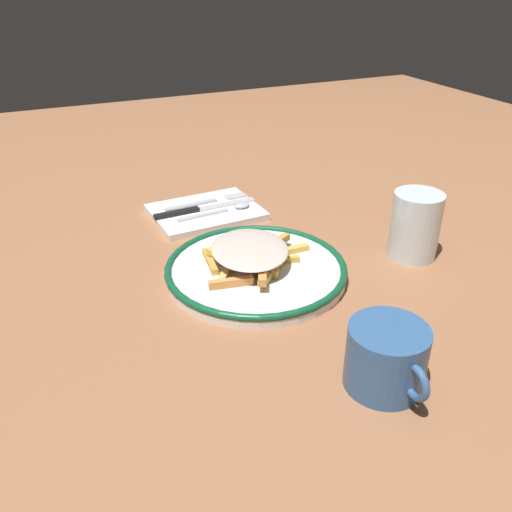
{
  "coord_description": "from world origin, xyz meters",
  "views": [
    {
      "loc": [
        0.67,
        -0.3,
        0.45
      ],
      "look_at": [
        0.0,
        0.0,
        0.04
      ],
      "focal_mm": 37.68,
      "sensor_mm": 36.0,
      "label": 1
    }
  ],
  "objects_px": {
    "water_glass": "(415,225)",
    "spoon": "(227,209)",
    "napkin": "(206,212)",
    "knife": "(197,209)",
    "fries_heap": "(251,254)",
    "plate": "(256,270)",
    "coffee_mug": "(387,358)",
    "fork": "(207,202)"
  },
  "relations": [
    {
      "from": "plate",
      "to": "fork",
      "type": "distance_m",
      "value": 0.28
    },
    {
      "from": "plate",
      "to": "fries_heap",
      "type": "xyz_separation_m",
      "value": [
        -0.01,
        -0.0,
        0.02
      ]
    },
    {
      "from": "spoon",
      "to": "fries_heap",
      "type": "bearing_deg",
      "value": -11.51
    },
    {
      "from": "knife",
      "to": "coffee_mug",
      "type": "relative_size",
      "value": 1.74
    },
    {
      "from": "plate",
      "to": "spoon",
      "type": "distance_m",
      "value": 0.23
    },
    {
      "from": "fries_heap",
      "to": "coffee_mug",
      "type": "relative_size",
      "value": 1.62
    },
    {
      "from": "plate",
      "to": "knife",
      "type": "height_order",
      "value": "plate"
    },
    {
      "from": "napkin",
      "to": "coffee_mug",
      "type": "xyz_separation_m",
      "value": [
        0.54,
        0.03,
        0.03
      ]
    },
    {
      "from": "knife",
      "to": "plate",
      "type": "bearing_deg",
      "value": 3.02
    },
    {
      "from": "coffee_mug",
      "to": "fries_heap",
      "type": "bearing_deg",
      "value": -172.5
    },
    {
      "from": "fork",
      "to": "knife",
      "type": "distance_m",
      "value": 0.04
    },
    {
      "from": "fries_heap",
      "to": "water_glass",
      "type": "distance_m",
      "value": 0.28
    },
    {
      "from": "napkin",
      "to": "coffee_mug",
      "type": "relative_size",
      "value": 1.7
    },
    {
      "from": "spoon",
      "to": "coffee_mug",
      "type": "bearing_deg",
      "value": -0.57
    },
    {
      "from": "plate",
      "to": "fork",
      "type": "relative_size",
      "value": 1.65
    },
    {
      "from": "water_glass",
      "to": "plate",
      "type": "bearing_deg",
      "value": -99.67
    },
    {
      "from": "fork",
      "to": "spoon",
      "type": "bearing_deg",
      "value": 22.69
    },
    {
      "from": "fork",
      "to": "spoon",
      "type": "distance_m",
      "value": 0.06
    },
    {
      "from": "water_glass",
      "to": "spoon",
      "type": "bearing_deg",
      "value": -139.95
    },
    {
      "from": "fries_heap",
      "to": "napkin",
      "type": "relative_size",
      "value": 0.95
    },
    {
      "from": "fries_heap",
      "to": "coffee_mug",
      "type": "xyz_separation_m",
      "value": [
        0.3,
        0.04,
        0.0
      ]
    },
    {
      "from": "fries_heap",
      "to": "knife",
      "type": "relative_size",
      "value": 0.93
    },
    {
      "from": "water_glass",
      "to": "knife",
      "type": "bearing_deg",
      "value": -136.43
    },
    {
      "from": "fries_heap",
      "to": "spoon",
      "type": "distance_m",
      "value": 0.22
    },
    {
      "from": "knife",
      "to": "water_glass",
      "type": "relative_size",
      "value": 1.85
    },
    {
      "from": "napkin",
      "to": "water_glass",
      "type": "relative_size",
      "value": 1.81
    },
    {
      "from": "fries_heap",
      "to": "napkin",
      "type": "height_order",
      "value": "fries_heap"
    },
    {
      "from": "fork",
      "to": "coffee_mug",
      "type": "relative_size",
      "value": 1.46
    },
    {
      "from": "spoon",
      "to": "water_glass",
      "type": "height_order",
      "value": "water_glass"
    },
    {
      "from": "napkin",
      "to": "knife",
      "type": "height_order",
      "value": "knife"
    },
    {
      "from": "coffee_mug",
      "to": "plate",
      "type": "bearing_deg",
      "value": -173.1
    },
    {
      "from": "plate",
      "to": "fork",
      "type": "xyz_separation_m",
      "value": [
        -0.28,
        0.02,
        0.0
      ]
    },
    {
      "from": "fork",
      "to": "knife",
      "type": "relative_size",
      "value": 0.84
    },
    {
      "from": "napkin",
      "to": "knife",
      "type": "distance_m",
      "value": 0.02
    },
    {
      "from": "knife",
      "to": "coffee_mug",
      "type": "distance_m",
      "value": 0.55
    },
    {
      "from": "plate",
      "to": "fries_heap",
      "type": "relative_size",
      "value": 1.48
    },
    {
      "from": "plate",
      "to": "water_glass",
      "type": "distance_m",
      "value": 0.28
    },
    {
      "from": "spoon",
      "to": "water_glass",
      "type": "relative_size",
      "value": 1.34
    },
    {
      "from": "spoon",
      "to": "coffee_mug",
      "type": "relative_size",
      "value": 1.26
    },
    {
      "from": "knife",
      "to": "napkin",
      "type": "bearing_deg",
      "value": 92.59
    },
    {
      "from": "napkin",
      "to": "fork",
      "type": "distance_m",
      "value": 0.03
    },
    {
      "from": "fork",
      "to": "spoon",
      "type": "xyz_separation_m",
      "value": [
        0.05,
        0.02,
        0.0
      ]
    }
  ]
}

